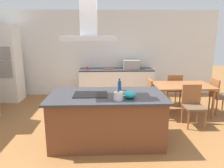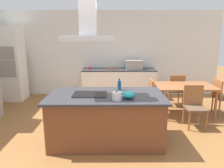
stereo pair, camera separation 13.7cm
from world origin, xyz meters
name	(u,v)px [view 1 (the left image)]	position (x,y,z in m)	size (l,w,h in m)	color
ground	(106,112)	(0.00, 1.50, 0.00)	(16.00, 16.00, 0.00)	#936033
wall_back	(105,54)	(0.00, 3.25, 1.35)	(7.20, 0.10, 2.70)	white
kitchen_island	(107,118)	(0.00, 0.00, 0.45)	(2.08, 1.14, 0.90)	brown
cooktop	(91,94)	(-0.29, 0.00, 0.91)	(0.60, 0.44, 0.01)	black
tea_kettle	(118,96)	(0.18, -0.35, 0.97)	(0.21, 0.16, 0.17)	silver
olive_oil_bottle	(119,85)	(0.25, 0.31, 1.00)	(0.07, 0.07, 0.23)	navy
mixing_bowl	(130,95)	(0.38, -0.24, 0.96)	(0.23, 0.23, 0.12)	teal
back_counter	(116,83)	(0.35, 2.88, 0.45)	(2.29, 0.62, 0.90)	white
countertop_microwave	(131,65)	(0.81, 2.88, 1.04)	(0.50, 0.38, 0.28)	#9E9993
coffee_mug_red	(87,68)	(-0.58, 2.85, 0.95)	(0.08, 0.08, 0.09)	red
cutting_board	(109,69)	(0.12, 2.93, 0.91)	(0.34, 0.24, 0.02)	brown
wall_oven_stack	(7,64)	(-2.90, 2.65, 1.10)	(0.70, 0.66, 2.20)	white
dining_table	(182,88)	(1.89, 1.32, 0.67)	(1.40, 0.90, 0.75)	#995B33
chair_facing_island	(193,103)	(1.89, 0.66, 0.51)	(0.42, 0.42, 0.89)	brown
chair_at_left_end	(145,95)	(0.97, 1.32, 0.51)	(0.42, 0.42, 0.89)	brown
chair_at_right_end	(218,94)	(2.80, 1.32, 0.51)	(0.42, 0.42, 0.89)	brown
chair_facing_back_wall	(173,88)	(1.89, 1.99, 0.51)	(0.42, 0.42, 0.89)	brown
range_hood	(89,25)	(-0.29, 0.00, 2.10)	(0.90, 0.55, 0.78)	#ADADB2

